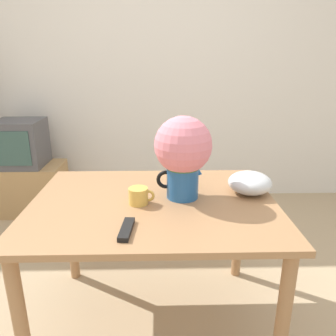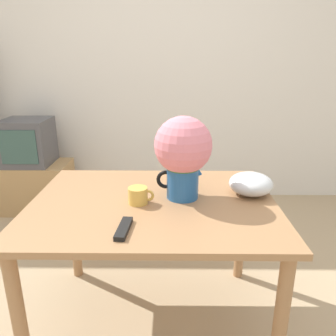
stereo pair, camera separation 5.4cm
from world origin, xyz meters
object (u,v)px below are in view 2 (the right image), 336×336
at_px(coffee_mug, 138,195).
at_px(white_bowl, 251,184).
at_px(flower_vase, 183,152).
at_px(tv_set, 28,142).

distance_m(coffee_mug, white_bowl, 0.58).
relative_size(flower_vase, coffee_mug, 3.27).
xyz_separation_m(flower_vase, tv_set, (-1.37, 1.38, -0.29)).
xyz_separation_m(white_bowl, tv_set, (-1.72, 1.33, -0.11)).
bearing_deg(white_bowl, coffee_mug, -168.01).
distance_m(coffee_mug, tv_set, 1.86).
distance_m(flower_vase, white_bowl, 0.40).
distance_m(flower_vase, tv_set, 1.96).
bearing_deg(flower_vase, tv_set, 134.92).
relative_size(coffee_mug, white_bowl, 0.56).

